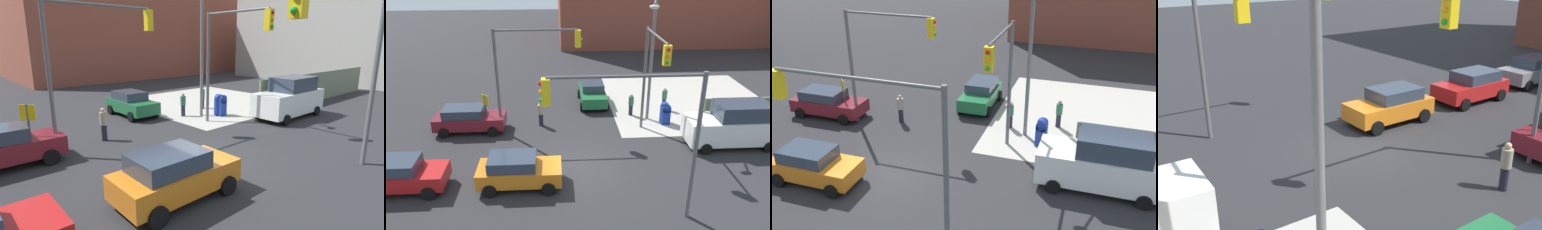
% 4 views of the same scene
% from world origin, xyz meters
% --- Properties ---
extents(ground_plane, '(120.00, 120.00, 0.00)m').
position_xyz_m(ground_plane, '(0.00, 0.00, 0.00)').
color(ground_plane, '#28282B').
extents(sidewalk_corner, '(12.00, 12.00, 0.01)m').
position_xyz_m(sidewalk_corner, '(9.00, 9.00, 0.01)').
color(sidewalk_corner, '#ADA89E').
rests_on(sidewalk_corner, ground).
extents(traffic_signal_nw_corner, '(5.24, 0.36, 6.50)m').
position_xyz_m(traffic_signal_nw_corner, '(-2.51, 4.50, 4.62)').
color(traffic_signal_nw_corner, '#59595B').
rests_on(traffic_signal_nw_corner, ground).
extents(traffic_signal_se_corner, '(6.22, 0.36, 6.50)m').
position_xyz_m(traffic_signal_se_corner, '(2.10, -4.50, 4.67)').
color(traffic_signal_se_corner, '#59595B').
rests_on(traffic_signal_se_corner, ground).
extents(traffic_signal_ne_corner, '(0.36, 4.50, 6.50)m').
position_xyz_m(traffic_signal_ne_corner, '(4.50, 2.82, 4.57)').
color(traffic_signal_ne_corner, '#59595B').
rests_on(traffic_signal_ne_corner, ground).
extents(street_lamp_corner, '(1.06, 2.58, 8.00)m').
position_xyz_m(street_lamp_corner, '(5.10, 5.45, 4.70)').
color(street_lamp_corner, slate).
rests_on(street_lamp_corner, ground).
extents(warning_sign_two_way, '(0.48, 0.48, 2.40)m').
position_xyz_m(warning_sign_two_way, '(-5.40, 4.74, 1.64)').
color(warning_sign_two_way, '#4C4C4C').
rests_on(warning_sign_two_way, ground).
extents(mailbox_blue, '(0.56, 0.64, 1.43)m').
position_xyz_m(mailbox_blue, '(6.20, 5.00, 0.76)').
color(mailbox_blue, navy).
rests_on(mailbox_blue, ground).
extents(coupe_orange, '(4.01, 2.02, 1.62)m').
position_xyz_m(coupe_orange, '(-2.91, -1.67, 0.84)').
color(coupe_orange, orange).
rests_on(coupe_orange, ground).
extents(sedan_maroon, '(4.36, 2.02, 1.62)m').
position_xyz_m(sedan_maroon, '(-6.52, 4.66, 0.84)').
color(sedan_maroon, maroon).
rests_on(sedan_maroon, ground).
extents(sedan_red, '(4.09, 2.02, 1.62)m').
position_xyz_m(sedan_red, '(-8.45, -1.67, 0.84)').
color(sedan_red, '#B21919').
rests_on(sedan_red, ground).
extents(coupe_green, '(2.02, 4.02, 1.62)m').
position_xyz_m(coupe_green, '(1.75, 8.94, 0.84)').
color(coupe_green, '#1E6638').
rests_on(coupe_green, ground).
extents(van_white_delivery, '(5.40, 2.32, 2.62)m').
position_xyz_m(van_white_delivery, '(9.33, 1.80, 1.28)').
color(van_white_delivery, white).
rests_on(van_white_delivery, ground).
extents(pedestrian_crossing, '(0.36, 0.36, 1.56)m').
position_xyz_m(pedestrian_crossing, '(4.20, 6.50, 0.81)').
color(pedestrian_crossing, '#2D664C').
rests_on(pedestrian_crossing, ground).
extents(pedestrian_waiting, '(0.36, 0.36, 1.63)m').
position_xyz_m(pedestrian_waiting, '(6.80, 7.40, 0.85)').
color(pedestrian_waiting, '#2D664C').
rests_on(pedestrian_waiting, ground).
extents(pedestrian_walking_north, '(0.36, 0.36, 1.68)m').
position_xyz_m(pedestrian_walking_north, '(-2.00, 5.20, 0.87)').
color(pedestrian_walking_north, '#9E937A').
rests_on(pedestrian_walking_north, ground).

